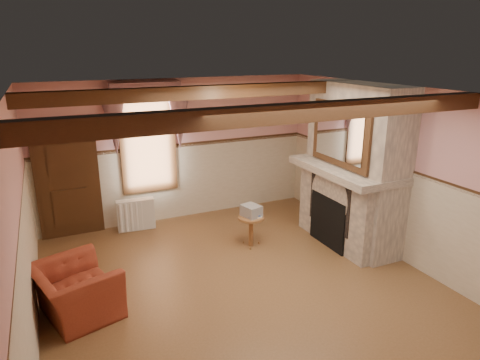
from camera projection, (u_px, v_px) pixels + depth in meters
name	position (u px, v px, depth m)	size (l,w,h in m)	color
floor	(242.00, 285.00, 6.29)	(5.50, 6.00, 0.01)	brown
ceiling	(242.00, 93.00, 5.46)	(5.50, 6.00, 0.01)	silver
wall_back	(178.00, 150.00, 8.48)	(5.50, 0.02, 2.80)	#D39292
wall_front	(407.00, 315.00, 3.27)	(5.50, 0.02, 2.80)	#D39292
wall_left	(19.00, 230.00, 4.78)	(0.02, 6.00, 2.80)	#D39292
wall_right	(395.00, 172.00, 6.97)	(0.02, 6.00, 2.80)	#D39292
wainscot	(242.00, 239.00, 6.07)	(5.50, 6.00, 1.50)	beige
chair_rail	(242.00, 189.00, 5.85)	(5.50, 6.00, 0.08)	black
firebox	(331.00, 221.00, 7.48)	(0.20, 0.95, 0.90)	black
armchair	(76.00, 291.00, 5.52)	(1.06, 0.93, 0.69)	maroon
side_table	(251.00, 231.00, 7.48)	(0.46, 0.46, 0.55)	brown
book_stack	(251.00, 211.00, 7.38)	(0.26, 0.32, 0.20)	#B7AD8C
radiator	(136.00, 215.00, 8.15)	(0.70, 0.18, 0.60)	silver
bowl	(349.00, 164.00, 7.23)	(0.34, 0.34, 0.08)	brown
mantel_clock	(326.00, 153.00, 7.76)	(0.14, 0.24, 0.20)	black
oil_lamp	(329.00, 151.00, 7.69)	(0.11, 0.11, 0.28)	#CB8A39
candle_red	(363.00, 167.00, 6.90)	(0.06, 0.06, 0.16)	#A81614
jar_yellow	(355.00, 166.00, 7.07)	(0.06, 0.06, 0.12)	gold
fireplace	(355.00, 166.00, 7.36)	(0.85, 2.00, 2.80)	gray
mantel	(346.00, 169.00, 7.30)	(1.05, 2.05, 0.12)	gray
overmantel_mirror	(340.00, 135.00, 7.05)	(0.06, 1.44, 1.04)	silver
door	(68.00, 181.00, 7.69)	(1.10, 0.10, 2.10)	black
window	(148.00, 141.00, 8.14)	(1.06, 0.08, 2.02)	white
window_drapes	(147.00, 110.00, 7.88)	(1.30, 0.14, 1.40)	gray
ceiling_beam_front	(291.00, 113.00, 4.45)	(5.50, 0.18, 0.20)	black
ceiling_beam_back	(209.00, 92.00, 6.53)	(5.50, 0.18, 0.20)	black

